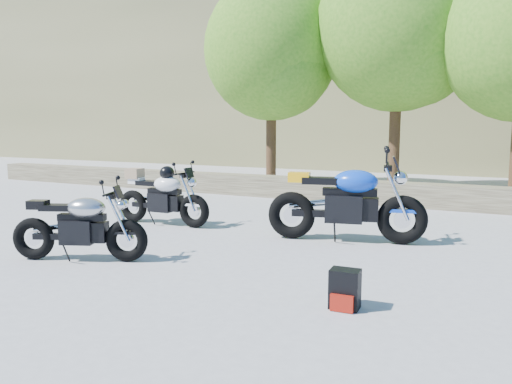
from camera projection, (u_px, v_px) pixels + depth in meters
ground at (208, 256)px, 6.57m from camera, size 90.00×90.00×0.00m
stone_wall at (338, 190)px, 11.40m from camera, size 22.00×0.55×0.50m
hillside at (510, 26)px, 28.95m from camera, size 80.00×30.00×15.00m
tree_decid_left at (274, 54)px, 13.48m from camera, size 3.67×3.67×5.62m
tree_decid_mid at (402, 31)px, 12.29m from camera, size 4.08×4.08×6.24m
silver_bike at (80, 227)px, 6.32m from camera, size 1.69×0.83×0.89m
white_bike at (162, 196)px, 8.64m from camera, size 1.86×0.59×1.03m
blue_bike at (347, 203)px, 7.36m from camera, size 2.32×0.86×1.18m
backpack at (345, 290)px, 4.67m from camera, size 0.29×0.25×0.37m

